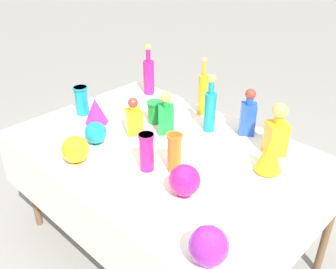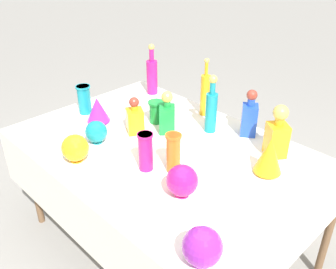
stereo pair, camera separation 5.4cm
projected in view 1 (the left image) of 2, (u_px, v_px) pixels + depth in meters
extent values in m
plane|color=gray|center=(168.00, 245.00, 2.52)|extent=(40.00, 40.00, 0.00)
cube|color=white|center=(168.00, 152.00, 2.15)|extent=(1.82, 1.19, 0.03)
cube|color=white|center=(85.00, 227.00, 1.86)|extent=(1.82, 0.01, 0.37)
cylinder|color=brown|center=(31.00, 183.00, 2.52)|extent=(0.04, 0.04, 0.73)
cylinder|color=brown|center=(139.00, 131.00, 3.14)|extent=(0.04, 0.04, 0.73)
cylinder|color=brown|center=(328.00, 227.00, 2.16)|extent=(0.04, 0.04, 0.73)
cylinder|color=teal|center=(210.00, 112.00, 2.28)|extent=(0.07, 0.07, 0.25)
cylinder|color=teal|center=(211.00, 87.00, 2.20)|extent=(0.03, 0.03, 0.08)
sphere|color=gold|center=(212.00, 79.00, 2.18)|extent=(0.05, 0.05, 0.05)
cylinder|color=orange|center=(203.00, 95.00, 2.48)|extent=(0.06, 0.06, 0.28)
cylinder|color=orange|center=(204.00, 69.00, 2.39)|extent=(0.02, 0.02, 0.09)
sphere|color=gold|center=(205.00, 60.00, 2.36)|extent=(0.03, 0.03, 0.03)
cylinder|color=#C61972|center=(149.00, 78.00, 2.79)|extent=(0.08, 0.08, 0.25)
cylinder|color=#C61972|center=(148.00, 55.00, 2.70)|extent=(0.03, 0.03, 0.09)
sphere|color=gold|center=(148.00, 47.00, 2.67)|extent=(0.04, 0.04, 0.04)
cube|color=orange|center=(134.00, 121.00, 2.28)|extent=(0.13, 0.13, 0.15)
cylinder|color=orange|center=(133.00, 108.00, 2.24)|extent=(0.04, 0.04, 0.03)
sphere|color=maroon|center=(133.00, 103.00, 2.22)|extent=(0.06, 0.06, 0.06)
cube|color=orange|center=(276.00, 139.00, 2.07)|extent=(0.15, 0.15, 0.19)
cylinder|color=orange|center=(279.00, 119.00, 2.01)|extent=(0.05, 0.05, 0.05)
sphere|color=gold|center=(280.00, 111.00, 1.98)|extent=(0.08, 0.08, 0.08)
cube|color=blue|center=(248.00, 119.00, 2.26)|extent=(0.13, 0.13, 0.20)
cylinder|color=blue|center=(250.00, 101.00, 2.20)|extent=(0.04, 0.04, 0.05)
sphere|color=maroon|center=(251.00, 94.00, 2.18)|extent=(0.06, 0.06, 0.06)
cube|color=#198C38|center=(166.00, 119.00, 2.28)|extent=(0.13, 0.13, 0.18)
cylinder|color=#198C38|center=(166.00, 103.00, 2.23)|extent=(0.04, 0.04, 0.04)
sphere|color=gold|center=(166.00, 97.00, 2.21)|extent=(0.07, 0.07, 0.07)
cylinder|color=teal|center=(82.00, 101.00, 2.50)|extent=(0.09, 0.09, 0.20)
cylinder|color=teal|center=(80.00, 88.00, 2.45)|extent=(0.10, 0.10, 0.01)
cylinder|color=#C61972|center=(147.00, 152.00, 1.93)|extent=(0.08, 0.08, 0.21)
cylinder|color=#C61972|center=(146.00, 135.00, 1.88)|extent=(0.08, 0.08, 0.01)
cylinder|color=#198C38|center=(155.00, 112.00, 2.40)|extent=(0.09, 0.09, 0.14)
cylinder|color=#198C38|center=(154.00, 103.00, 2.37)|extent=(0.10, 0.10, 0.01)
cylinder|color=orange|center=(174.00, 153.00, 1.92)|extent=(0.07, 0.07, 0.21)
cylinder|color=orange|center=(175.00, 136.00, 1.87)|extent=(0.09, 0.09, 0.01)
cylinder|color=purple|center=(97.00, 122.00, 2.42)|extent=(0.07, 0.07, 0.01)
cone|color=purple|center=(96.00, 110.00, 2.38)|extent=(0.15, 0.15, 0.16)
cylinder|color=orange|center=(267.00, 170.00, 1.96)|extent=(0.07, 0.07, 0.01)
cone|color=orange|center=(270.00, 153.00, 1.91)|extent=(0.14, 0.14, 0.20)
cylinder|color=teal|center=(97.00, 143.00, 2.20)|extent=(0.06, 0.06, 0.01)
sphere|color=teal|center=(96.00, 133.00, 2.17)|extent=(0.13, 0.13, 0.13)
cylinder|color=orange|center=(77.00, 162.00, 2.03)|extent=(0.07, 0.07, 0.01)
sphere|color=orange|center=(75.00, 149.00, 1.99)|extent=(0.15, 0.15, 0.15)
cylinder|color=purple|center=(208.00, 261.00, 1.44)|extent=(0.07, 0.07, 0.01)
sphere|color=purple|center=(209.00, 246.00, 1.39)|extent=(0.16, 0.16, 0.16)
cylinder|color=#C61972|center=(184.00, 194.00, 1.79)|extent=(0.07, 0.07, 0.01)
sphere|color=#C61972|center=(185.00, 180.00, 1.75)|extent=(0.15, 0.15, 0.15)
cube|color=white|center=(43.00, 148.00, 2.12)|extent=(0.05, 0.02, 0.04)
cube|color=tan|center=(256.00, 162.00, 3.14)|extent=(0.51, 0.40, 0.29)
cube|color=tan|center=(266.00, 138.00, 3.11)|extent=(0.44, 0.10, 0.09)
cube|color=tan|center=(297.00, 181.00, 2.89)|extent=(0.41, 0.36, 0.31)
cube|color=tan|center=(307.00, 155.00, 2.85)|extent=(0.34, 0.12, 0.09)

